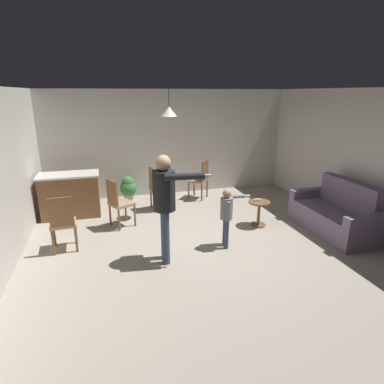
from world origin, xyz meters
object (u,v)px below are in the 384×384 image
at_px(person_adult, 165,197).
at_px(dining_chair_near_wall, 158,187).
at_px(couch_floral, 336,215).
at_px(dining_chair_spare, 118,201).
at_px(side_table_by_couch, 259,210).
at_px(person_child, 227,212).
at_px(spare_remote_on_table, 258,200).
at_px(potted_plant_corner, 128,188).
at_px(dining_chair_centre_back, 201,178).
at_px(dining_chair_by_counter, 63,221).
at_px(kitchen_counter, 71,195).

height_order(person_adult, dining_chair_near_wall, person_adult).
distance_m(couch_floral, dining_chair_spare, 4.28).
height_order(couch_floral, side_table_by_couch, couch_floral).
relative_size(person_adult, dining_chair_spare, 1.74).
relative_size(person_child, spare_remote_on_table, 8.14).
bearing_deg(couch_floral, potted_plant_corner, 51.84).
distance_m(couch_floral, person_adult, 3.50).
xyz_separation_m(couch_floral, dining_chair_centre_back, (-1.94, 2.64, 0.21)).
xyz_separation_m(dining_chair_by_counter, spare_remote_on_table, (3.68, 0.14, -0.01)).
bearing_deg(spare_remote_on_table, couch_floral, -27.17).
distance_m(side_table_by_couch, spare_remote_on_table, 0.22).
xyz_separation_m(couch_floral, spare_remote_on_table, (-1.34, 0.69, 0.21)).
bearing_deg(dining_chair_centre_back, couch_floral, -104.17).
bearing_deg(kitchen_counter, side_table_by_couch, -23.63).
xyz_separation_m(person_adult, dining_chair_centre_back, (1.47, 2.89, -0.53)).
bearing_deg(dining_chair_by_counter, person_child, -16.93).
height_order(couch_floral, spare_remote_on_table, couch_floral).
bearing_deg(couch_floral, dining_chair_spare, 71.67).
xyz_separation_m(dining_chair_near_wall, dining_chair_spare, (-0.94, -0.80, 0.00)).
xyz_separation_m(side_table_by_couch, potted_plant_corner, (-2.41, 2.31, 0.02)).
bearing_deg(dining_chair_by_counter, dining_chair_centre_back, 29.94).
bearing_deg(kitchen_counter, spare_remote_on_table, -23.08).
bearing_deg(dining_chair_centre_back, dining_chair_spare, 160.71).
bearing_deg(person_child, spare_remote_on_table, 134.12).
distance_m(dining_chair_near_wall, dining_chair_centre_back, 1.28).
xyz_separation_m(person_child, dining_chair_spare, (-1.75, 1.41, -0.11)).
bearing_deg(dining_chair_centre_back, person_adult, -167.52).
bearing_deg(dining_chair_by_counter, side_table_by_couch, -2.83).
bearing_deg(dining_chair_near_wall, spare_remote_on_table, 36.10).
bearing_deg(potted_plant_corner, dining_chair_near_wall, -52.31).
bearing_deg(dining_chair_spare, couch_floral, 45.46).
distance_m(person_adult, spare_remote_on_table, 2.34).
distance_m(person_child, spare_remote_on_table, 1.23).
height_order(dining_chair_by_counter, dining_chair_near_wall, same).
distance_m(dining_chair_centre_back, potted_plant_corner, 1.83).
relative_size(side_table_by_couch, potted_plant_corner, 0.82).
height_order(dining_chair_by_counter, spare_remote_on_table, dining_chair_by_counter).
distance_m(kitchen_counter, dining_chair_centre_back, 3.11).
height_order(person_adult, spare_remote_on_table, person_adult).
bearing_deg(dining_chair_by_counter, dining_chair_spare, 35.82).
bearing_deg(dining_chair_centre_back, spare_remote_on_table, -123.35).
height_order(person_adult, dining_chair_centre_back, person_adult).
bearing_deg(dining_chair_by_counter, couch_floral, -10.46).
bearing_deg(person_child, kitchen_counter, -124.02).
distance_m(kitchen_counter, dining_chair_by_counter, 1.71).
xyz_separation_m(kitchen_counter, spare_remote_on_table, (3.69, -1.57, 0.06)).
relative_size(kitchen_counter, potted_plant_corner, 1.99).
bearing_deg(dining_chair_by_counter, kitchen_counter, 86.17).
bearing_deg(spare_remote_on_table, dining_chair_by_counter, -177.85).
bearing_deg(dining_chair_centre_back, potted_plant_corner, 119.76).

